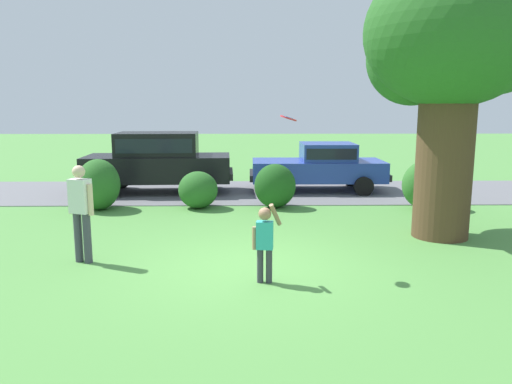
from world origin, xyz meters
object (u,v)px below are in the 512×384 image
(oak_tree_large, at_px, (449,49))
(child_thrower, at_px, (265,238))
(parked_suv, at_px, (158,159))
(parked_sedan, at_px, (321,165))
(frisbee, at_px, (288,118))
(adult_onlooker, at_px, (81,208))

(oak_tree_large, bearing_deg, child_thrower, -143.34)
(parked_suv, xyz_separation_m, child_thrower, (3.11, -8.11, -0.36))
(oak_tree_large, bearing_deg, parked_suv, 142.73)
(parked_sedan, height_order, child_thrower, parked_sedan)
(oak_tree_large, xyz_separation_m, child_thrower, (-3.81, -2.84, -3.18))
(frisbee, bearing_deg, adult_onlooker, 173.98)
(parked_sedan, relative_size, frisbee, 15.71)
(oak_tree_large, bearing_deg, frisbee, -147.83)
(parked_suv, distance_m, frisbee, 8.34)
(frisbee, bearing_deg, parked_suv, 115.37)
(parked_suv, xyz_separation_m, adult_onlooker, (-0.08, -7.03, -0.09))
(oak_tree_large, height_order, frisbee, oak_tree_large)
(parked_sedan, relative_size, parked_suv, 0.92)
(parked_sedan, height_order, parked_suv, parked_suv)
(parked_suv, xyz_separation_m, frisbee, (3.52, -7.41, 1.48))
(adult_onlooker, bearing_deg, parked_sedan, 54.29)
(frisbee, xyz_separation_m, adult_onlooker, (-3.60, 0.38, -1.57))
(child_thrower, bearing_deg, parked_suv, 111.00)
(child_thrower, bearing_deg, adult_onlooker, 161.43)
(parked_suv, height_order, adult_onlooker, parked_suv)
(oak_tree_large, xyz_separation_m, parked_sedan, (-1.73, 5.57, -3.05))
(frisbee, bearing_deg, parked_sedan, 77.75)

